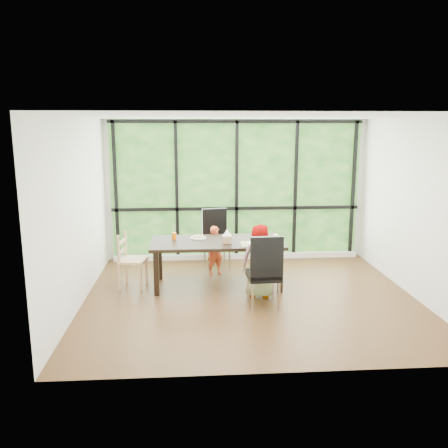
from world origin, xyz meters
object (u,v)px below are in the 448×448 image
at_px(orange_cup, 174,236).
at_px(white_mug, 276,237).
at_px(chair_window_leather, 217,239).
at_px(tissue_box, 227,239).
at_px(chair_interior_leather, 264,270).
at_px(child_toddler, 216,250).
at_px(child_older, 261,261).
at_px(plate_near, 254,243).
at_px(chair_end_beech, 133,260).
at_px(green_cup, 272,240).
at_px(plate_far, 198,238).
at_px(dining_table, 217,263).

xyz_separation_m(orange_cup, white_mug, (1.66, -0.12, -0.02)).
xyz_separation_m(chair_window_leather, tissue_box, (0.10, -1.11, 0.27)).
bearing_deg(white_mug, chair_interior_leather, -109.42).
relative_size(child_toddler, child_older, 0.77).
relative_size(chair_interior_leather, tissue_box, 7.68).
bearing_deg(child_older, child_toddler, -48.38).
bearing_deg(plate_near, chair_end_beech, 173.32).
relative_size(plate_near, green_cup, 1.76).
distance_m(plate_near, green_cup, 0.29).
height_order(plate_near, white_mug, white_mug).
height_order(child_older, plate_far, child_older).
relative_size(child_toddler, tissue_box, 6.18).
bearing_deg(child_older, white_mug, -105.94).
bearing_deg(plate_far, white_mug, -7.39).
bearing_deg(chair_window_leather, dining_table, -103.28).
bearing_deg(chair_end_beech, green_cup, -88.47).
xyz_separation_m(child_older, plate_far, (-0.93, 0.76, 0.20)).
relative_size(dining_table, green_cup, 16.60).
xyz_separation_m(chair_end_beech, green_cup, (2.21, -0.31, 0.36)).
bearing_deg(green_cup, dining_table, 161.38).
bearing_deg(chair_interior_leather, child_toddler, -71.03).
distance_m(child_older, white_mug, 0.72).
height_order(child_toddler, child_older, child_older).
bearing_deg(plate_far, chair_end_beech, -170.21).
xyz_separation_m(chair_end_beech, child_older, (1.99, -0.58, 0.11)).
height_order(chair_end_beech, green_cup, chair_end_beech).
height_order(child_older, white_mug, child_older).
bearing_deg(white_mug, child_toddler, 150.12).
distance_m(dining_table, chair_interior_leather, 1.13).
height_order(chair_end_beech, child_older, child_older).
height_order(orange_cup, tissue_box, tissue_box).
bearing_deg(tissue_box, chair_end_beech, 173.90).
relative_size(chair_interior_leather, child_older, 0.96).
bearing_deg(child_older, chair_window_leather, -56.27).
height_order(chair_interior_leather, tissue_box, chair_interior_leather).
bearing_deg(orange_cup, child_toddler, 31.48).
height_order(chair_window_leather, white_mug, chair_window_leather).
bearing_deg(child_toddler, tissue_box, -101.04).
height_order(plate_far, plate_near, plate_far).
height_order(dining_table, plate_near, plate_near).
relative_size(plate_far, plate_near, 1.16).
xyz_separation_m(child_older, green_cup, (0.22, 0.27, 0.25)).
xyz_separation_m(plate_far, white_mug, (1.26, -0.16, 0.03)).
distance_m(green_cup, white_mug, 0.35).
bearing_deg(white_mug, plate_far, 172.61).
xyz_separation_m(plate_near, tissue_box, (-0.42, 0.06, 0.05)).
height_order(white_mug, tissue_box, tissue_box).
relative_size(chair_end_beech, child_older, 0.80).
bearing_deg(child_toddler, dining_table, -112.35).
bearing_deg(chair_window_leather, white_mug, -56.27).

